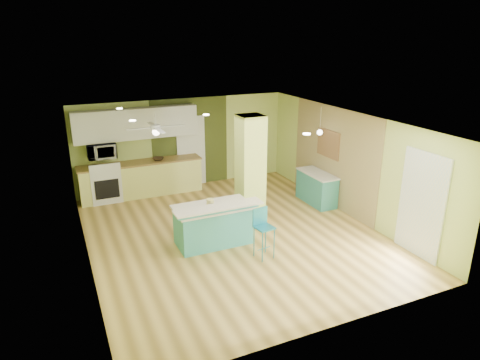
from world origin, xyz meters
name	(u,v)px	position (x,y,z in m)	size (l,w,h in m)	color
floor	(233,234)	(0.00, 0.00, -0.01)	(6.00, 7.00, 0.01)	olive
ceiling	(232,121)	(0.00, 0.00, 2.50)	(6.00, 7.00, 0.01)	white
wall_back	(184,143)	(0.00, 3.50, 1.25)	(6.00, 0.01, 2.50)	#C0D270
wall_front	(331,255)	(0.00, -3.50, 1.25)	(6.00, 0.01, 2.50)	#C0D270
wall_left	(82,202)	(-3.00, 0.00, 1.25)	(0.01, 7.00, 2.50)	#C0D270
wall_right	(349,163)	(3.00, 0.00, 1.25)	(0.01, 7.00, 2.50)	#C0D270
wood_panel	(333,157)	(2.99, 0.60, 1.25)	(0.02, 3.40, 2.50)	#8A764F
olive_accent	(191,143)	(0.20, 3.49, 1.25)	(2.20, 0.02, 2.50)	#414B1E
interior_door	(191,151)	(0.20, 3.46, 1.00)	(0.82, 0.05, 2.00)	white
french_door	(421,205)	(2.97, -2.30, 1.05)	(0.04, 1.08, 2.10)	silver
column	(250,170)	(0.65, 0.50, 1.25)	(0.55, 0.55, 2.50)	#CEDE67
kitchen_run	(142,179)	(-1.30, 3.20, 0.47)	(3.25, 0.63, 0.94)	#E4E778
stove	(105,184)	(-2.25, 3.19, 0.46)	(0.76, 0.66, 1.08)	white
upper_cabinets	(136,124)	(-1.30, 3.32, 1.95)	(3.20, 0.34, 0.80)	silver
microwave	(102,151)	(-2.25, 3.20, 1.35)	(0.70, 0.48, 0.39)	silver
ceiling_fan	(156,128)	(-1.10, 2.00, 2.08)	(1.41, 1.41, 0.61)	silver
pendant_lamp	(320,132)	(2.65, 0.75, 1.88)	(0.14, 0.14, 0.69)	white
wall_decor	(328,144)	(2.96, 0.80, 1.55)	(0.03, 0.90, 0.70)	brown
peninsula	(213,224)	(-0.54, -0.24, 0.45)	(1.81, 0.96, 0.96)	teal
bar_stool	(262,225)	(0.14, -1.13, 0.67)	(0.38, 0.38, 1.01)	teal
side_counter	(317,188)	(2.70, 0.81, 0.41)	(0.53, 1.25, 0.81)	teal
fruit_bowl	(158,159)	(-0.83, 3.15, 0.98)	(0.30, 0.30, 0.07)	#332315
canister	(210,203)	(-0.59, -0.20, 0.91)	(0.15, 0.15, 0.16)	yellow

